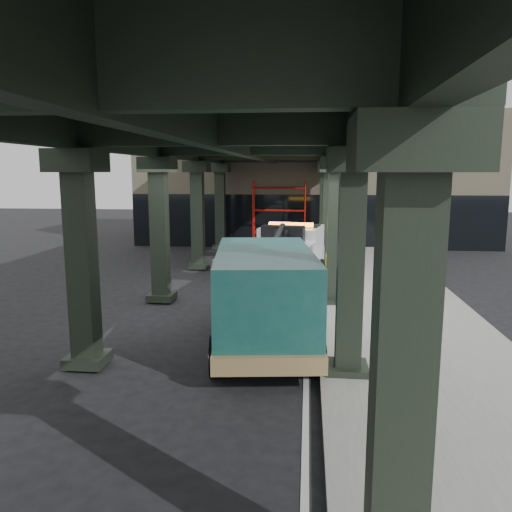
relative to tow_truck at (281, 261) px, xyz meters
The scene contains 8 objects.
ground 3.52m from the tow_truck, 102.92° to the right, with size 90.00×90.00×0.00m, color black.
sidewalk 4.14m from the tow_truck, 17.48° to the right, with size 5.00×40.00×0.15m, color gray.
lane_stripe 2.01m from the tow_truck, 50.77° to the right, with size 0.12×38.00×0.01m, color silver.
viaduct 4.46m from the tow_truck, 133.63° to the right, with size 7.40×32.00×6.40m.
building 17.07m from the tow_truck, 85.68° to the left, with size 22.00×10.00×8.00m, color #C6B793.
scaffolding 11.51m from the tow_truck, 93.65° to the left, with size 3.08×0.88×4.00m.
tow_truck is the anchor object (origin of this frame).
towed_van 5.31m from the tow_truck, 91.69° to the right, with size 3.22×6.62×2.59m.
Camera 1 is at (1.68, -14.64, 4.50)m, focal length 35.00 mm.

